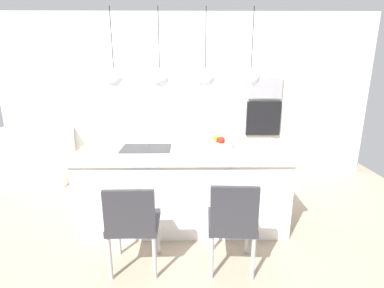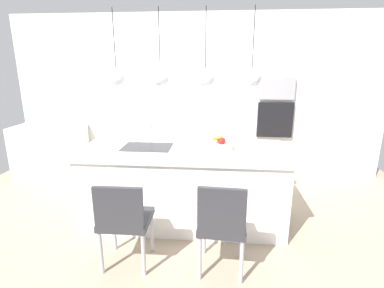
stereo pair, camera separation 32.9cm
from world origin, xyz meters
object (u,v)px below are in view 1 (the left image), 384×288
(chair_middle, at_px, (232,221))
(fruit_bowl, at_px, (220,143))
(chair_near, at_px, (133,222))
(microwave, at_px, (265,88))
(oven, at_px, (263,118))

(chair_middle, bearing_deg, fruit_bowl, 91.13)
(fruit_bowl, height_order, chair_near, fruit_bowl)
(microwave, bearing_deg, oven, 0.00)
(oven, bearing_deg, fruit_bowl, -119.42)
(microwave, xyz_separation_m, oven, (0.00, 0.00, -0.50))
(microwave, height_order, chair_near, microwave)
(fruit_bowl, bearing_deg, chair_middle, -88.87)
(fruit_bowl, relative_size, chair_middle, 0.35)
(oven, bearing_deg, microwave, 0.00)
(microwave, distance_m, chair_near, 3.16)
(fruit_bowl, relative_size, chair_near, 0.36)
(microwave, bearing_deg, fruit_bowl, -119.42)
(microwave, distance_m, oven, 0.50)
(microwave, bearing_deg, chair_middle, -109.05)
(oven, height_order, chair_middle, oven)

